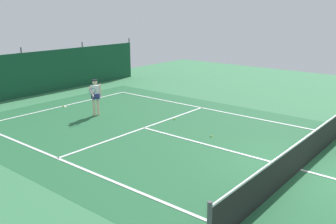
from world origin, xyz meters
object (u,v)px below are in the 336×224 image
object	(u,v)px
tennis_player	(95,95)
tennis_ball_midcourt	(211,136)
tennis_ball_near_player	(64,106)
tennis_ball_by_sideline	(175,119)
tennis_net	(302,154)

from	to	relation	value
tennis_player	tennis_ball_midcourt	bearing A→B (deg)	118.81
tennis_ball_near_player	tennis_ball_by_sideline	world-z (taller)	same
tennis_player	tennis_ball_near_player	size ratio (longest dim) A/B	24.85
tennis_ball_midcourt	tennis_ball_by_sideline	distance (m)	2.62
tennis_net	tennis_ball_near_player	world-z (taller)	tennis_net
tennis_ball_midcourt	tennis_ball_by_sideline	world-z (taller)	same
tennis_net	tennis_ball_midcourt	size ratio (longest dim) A/B	153.33
tennis_net	tennis_ball_near_player	size ratio (longest dim) A/B	153.33
tennis_net	tennis_ball_midcourt	distance (m)	3.82
tennis_player	tennis_ball_midcourt	distance (m)	5.78
tennis_net	tennis_ball_by_sideline	bearing A→B (deg)	74.59
tennis_ball_near_player	tennis_ball_by_sideline	xyz separation A→B (m)	(1.73, -5.62, 0.00)
tennis_net	tennis_ball_by_sideline	xyz separation A→B (m)	(1.70, 6.16, -0.48)
tennis_ball_near_player	tennis_ball_midcourt	bearing A→B (deg)	-84.03
tennis_net	tennis_player	xyz separation A→B (m)	(-0.00, 9.35, 0.45)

